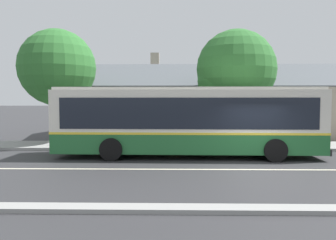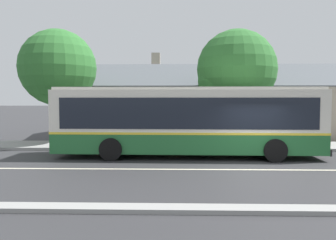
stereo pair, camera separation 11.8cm
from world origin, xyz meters
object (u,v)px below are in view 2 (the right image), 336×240
at_px(bench_by_building, 77,137).
at_px(street_tree_secondary, 58,68).
at_px(street_tree_primary, 234,72).
at_px(transit_bus, 187,120).
at_px(bench_down_street, 144,138).

height_order(bench_by_building, street_tree_secondary, street_tree_secondary).
xyz_separation_m(street_tree_primary, street_tree_secondary, (-10.32, -0.09, 0.25)).
bearing_deg(street_tree_primary, street_tree_secondary, -179.48).
bearing_deg(bench_by_building, street_tree_primary, 6.87).
bearing_deg(street_tree_secondary, street_tree_primary, 0.52).
bearing_deg(transit_bus, bench_down_street, 130.64).
xyz_separation_m(bench_by_building, bench_down_street, (3.76, -0.22, 0.00)).
relative_size(street_tree_primary, street_tree_secondary, 1.00).
distance_m(transit_bus, street_tree_secondary, 8.90).
bearing_deg(bench_by_building, bench_down_street, -3.38).
bearing_deg(bench_down_street, street_tree_secondary, 166.84).
height_order(transit_bus, bench_down_street, transit_bus).
bearing_deg(transit_bus, bench_by_building, 154.27).
xyz_separation_m(transit_bus, bench_by_building, (-6.09, 2.94, -1.16)).
relative_size(bench_by_building, street_tree_primary, 0.26).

